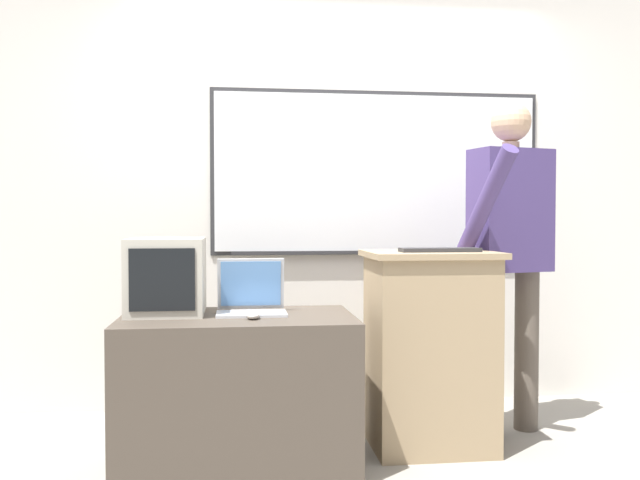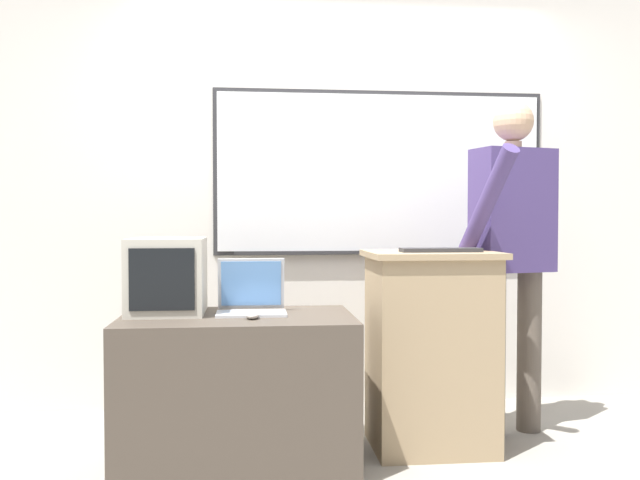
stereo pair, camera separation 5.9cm
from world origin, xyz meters
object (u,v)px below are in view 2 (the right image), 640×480
lectern_podium (431,349)px  wireless_keyboard (441,250)px  person_presenter (513,241)px  computer_mouse_by_laptop (252,315)px  crt_monitor (167,276)px  laptop (251,296)px  side_desk (238,390)px

lectern_podium → wireless_keyboard: bearing=-65.6°
person_presenter → computer_mouse_by_laptop: size_ratio=17.83×
lectern_podium → person_presenter: 0.75m
wireless_keyboard → crt_monitor: bearing=178.6°
lectern_podium → crt_monitor: (-1.30, -0.03, 0.39)m
lectern_podium → computer_mouse_by_laptop: 0.96m
laptop → crt_monitor: (-0.40, 0.02, 0.10)m
wireless_keyboard → computer_mouse_by_laptop: wireless_keyboard is taller
wireless_keyboard → lectern_podium: bearing=114.4°
computer_mouse_by_laptop → crt_monitor: crt_monitor is taller
computer_mouse_by_laptop → crt_monitor: 0.49m
lectern_podium → computer_mouse_by_laptop: lectern_podium is taller
crt_monitor → wireless_keyboard: bearing=-1.4°
side_desk → crt_monitor: bearing=161.7°
side_desk → laptop: 0.45m
crt_monitor → lectern_podium: bearing=1.4°
lectern_podium → laptop: lectern_podium is taller
lectern_podium → side_desk: (-0.96, -0.14, -0.15)m
person_presenter → laptop: 1.44m
side_desk → crt_monitor: (-0.33, 0.11, 0.53)m
lectern_podium → crt_monitor: 1.35m
side_desk → computer_mouse_by_laptop: (0.07, -0.11, 0.37)m
side_desk → wireless_keyboard: wireless_keyboard is taller
side_desk → wireless_keyboard: bearing=4.5°
side_desk → person_presenter: bearing=12.5°
lectern_podium → wireless_keyboard: (0.03, -0.06, 0.50)m
laptop → wireless_keyboard: 0.95m
wireless_keyboard → crt_monitor: (-1.33, 0.03, -0.12)m
wireless_keyboard → computer_mouse_by_laptop: bearing=-168.4°
person_presenter → wireless_keyboard: bearing=-166.1°
person_presenter → laptop: (-1.40, -0.24, -0.25)m
computer_mouse_by_laptop → wireless_keyboard: bearing=11.6°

